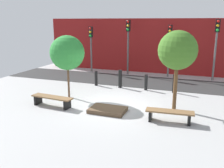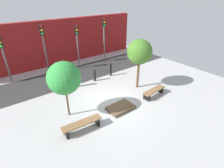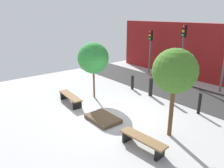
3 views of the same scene
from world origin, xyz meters
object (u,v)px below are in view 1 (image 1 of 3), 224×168
Objects in this scene: bollard_left at (120,79)px; traffic_light_mid_east at (170,41)px; tree_behind_left_bench at (67,53)px; bench_right at (170,114)px; bollard_center at (146,82)px; traffic_light_mid_west at (128,37)px; tree_behind_right_bench at (178,51)px; bollard_right at (174,84)px; planter_bed at (108,110)px; bollard_far_left at (96,78)px; bench_left at (52,99)px; traffic_light_west at (91,41)px; traffic_light_east at (216,39)px.

traffic_light_mid_east reaches higher than bollard_left.
tree_behind_left_bench reaches higher than bollard_left.
bench_right is 4.50m from bollard_center.
traffic_light_mid_west is at bearing 79.72° from tree_behind_left_bench.
bollard_left is (-3.32, 2.62, -2.02)m from tree_behind_right_bench.
bollard_center is (-1.83, 2.62, -2.10)m from tree_behind_right_bench.
bollard_right is at bearing 90.01° from bench_right.
tree_behind_left_bench is (-2.58, 1.29, 2.14)m from planter_bed.
bollard_center is 0.87× the size of bollard_right.
planter_bed is at bearing -153.37° from tree_behind_right_bench.
traffic_light_mid_east reaches higher than planter_bed.
bollard_far_left is 2.99m from bollard_center.
bench_left is 0.59× the size of tree_behind_right_bench.
tree_behind_right_bench is 1.01× the size of traffic_light_west.
traffic_light_east is at bearing 46.79° from bollard_center.
bollard_right is at bearing -118.35° from traffic_light_east.
bench_right is 1.21× the size of planter_bed.
traffic_light_mid_east is at bearing 102.42° from bollard_right.
bollard_right is at bearing 97.17° from tree_behind_right_bench.
planter_bed is 0.43× the size of traffic_light_mid_east.
bollard_center is 4.28m from traffic_light_mid_east.
bench_right is (5.15, 0.00, -0.01)m from bench_left.
bench_right is 6.34m from bollard_far_left.
planter_bed is at bearing -100.52° from traffic_light_mid_east.
traffic_light_mid_east is at bearing 0.00° from traffic_light_west.
bollard_left is (-3.32, 4.12, 0.19)m from bench_right.
tree_behind_left_bench reaches higher than bollard_far_left.
bollard_left is 6.60m from traffic_light_east.
bollard_right is 0.26× the size of traffic_light_mid_west.
tree_behind_right_bench is 0.88× the size of traffic_light_east.
traffic_light_east is at bearing 0.00° from traffic_light_mid_west.
bench_left is 10.67m from traffic_light_east.
traffic_light_mid_east is at bearing 79.80° from bollard_center.
traffic_light_west is at bearing -180.00° from traffic_light_mid_east.
bench_right is 5.29m from bollard_left.
traffic_light_east reaches higher than tree_behind_left_bench.
bench_left is 2.30× the size of bollard_center.
traffic_light_mid_west is at bearing 134.42° from bollard_right.
bench_left is 4.51m from bollard_left.
tree_behind_right_bench is 7.52m from traffic_light_mid_west.
bollard_left is 2.99m from bollard_right.
traffic_light_mid_east is (4.00, 7.86, 2.06)m from bench_left.
bollard_left is 1.50m from bollard_center.
tree_behind_right_bench is (5.15, 1.49, 2.20)m from bench_left.
traffic_light_mid_west is 2.85m from traffic_light_mid_east.
traffic_light_mid_west reaches higher than traffic_light_west.
bollard_right is (4.82, 4.12, 0.16)m from bench_left.
bollard_far_left is at bearing 180.00° from bollard_right.
planter_bed is 1.73× the size of bollard_center.
tree_behind_left_bench is at bearing -75.14° from traffic_light_west.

